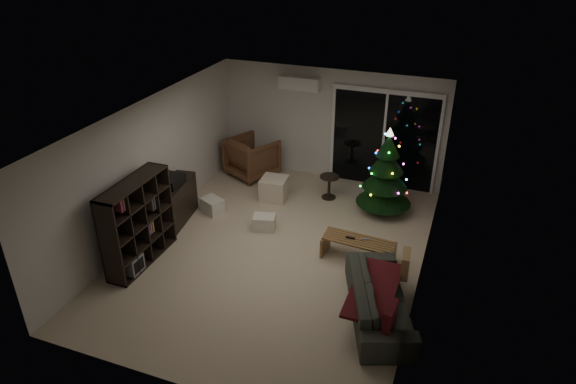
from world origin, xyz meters
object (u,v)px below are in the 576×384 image
media_cabinet (173,203)px  sofa (380,298)px  coffee_table (358,250)px  christmas_tree (386,171)px  armchair (252,157)px  bookshelf (128,221)px

media_cabinet → sofa: media_cabinet is taller
coffee_table → christmas_tree: (0.07, 1.84, 0.70)m
media_cabinet → sofa: 4.49m
media_cabinet → sofa: size_ratio=0.63×
armchair → media_cabinet: bearing=103.2°
christmas_tree → bookshelf: bearing=-139.6°
armchair → christmas_tree: bearing=-164.3°
sofa → media_cabinet: bearing=53.1°
sofa → coffee_table: bearing=5.7°
armchair → bookshelf: bearing=107.8°
christmas_tree → media_cabinet: bearing=-153.7°
media_cabinet → christmas_tree: size_ratio=0.72×
sofa → christmas_tree: bearing=-10.2°
sofa → coffee_table: size_ratio=1.65×
sofa → armchair: bearing=24.6°
sofa → christmas_tree: christmas_tree is taller
media_cabinet → coffee_table: media_cabinet is taller
bookshelf → sofa: size_ratio=0.74×
coffee_table → christmas_tree: 1.97m
bookshelf → sofa: bearing=15.9°
bookshelf → coffee_table: bearing=35.2°
coffee_table → armchair: bearing=146.4°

